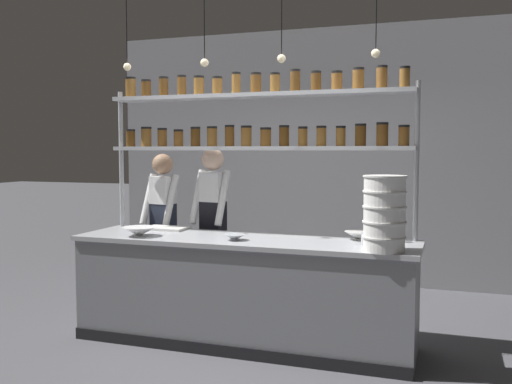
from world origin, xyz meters
TOP-DOWN VIEW (x-y plane):
  - ground_plane at (0.00, 0.00)m, footprint 40.00×40.00m
  - back_wall at (0.00, 2.60)m, footprint 5.36×0.12m
  - prep_counter at (0.00, -0.00)m, footprint 2.96×0.76m
  - spice_shelf_unit at (-0.00, 0.33)m, footprint 2.84×0.28m
  - chef_left at (-1.10, 0.61)m, footprint 0.39×0.32m
  - chef_center at (-0.54, 0.59)m, footprint 0.39×0.32m
  - container_stack at (1.21, -0.25)m, footprint 0.33×0.33m
  - cutting_board at (-0.88, 0.27)m, footprint 0.40×0.26m
  - prep_bowl_near_left at (0.95, 0.25)m, footprint 0.25×0.25m
  - prep_bowl_center_front at (-0.03, -0.13)m, footprint 0.18×0.18m
  - prep_bowl_center_back at (-0.90, -0.19)m, footprint 0.30×0.30m
  - serving_cup_front at (1.05, -0.06)m, footprint 0.07×0.07m
  - pendant_light_row at (-0.01, 0.00)m, footprint 2.28×0.07m

SIDE VIEW (x-z plane):
  - ground_plane at x=0.00m, z-range 0.00..0.00m
  - prep_counter at x=0.00m, z-range 0.00..0.92m
  - cutting_board at x=-0.88m, z-range 0.92..0.94m
  - chef_left at x=-1.10m, z-range 0.12..1.76m
  - prep_bowl_center_front at x=-0.03m, z-range 0.92..0.97m
  - prep_bowl_near_left at x=0.95m, z-range 0.92..0.99m
  - prep_bowl_center_back at x=-0.90m, z-range 0.92..1.00m
  - serving_cup_front at x=1.05m, z-range 0.92..1.03m
  - chef_center at x=-0.54m, z-range 0.13..1.83m
  - container_stack at x=1.21m, z-range 0.92..1.49m
  - back_wall at x=0.00m, z-range 0.00..3.20m
  - spice_shelf_unit at x=0.00m, z-range 0.72..3.09m
  - pendant_light_row at x=-0.01m, z-range 2.09..2.84m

